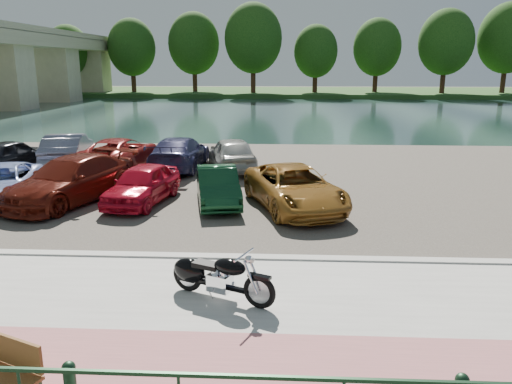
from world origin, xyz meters
TOP-DOWN VIEW (x-y plane):
  - ground at (0.00, 0.00)m, footprint 200.00×200.00m
  - promenade at (0.00, -1.00)m, footprint 60.00×6.00m
  - pink_path at (0.00, -2.50)m, footprint 60.00×2.00m
  - kerb at (0.00, 2.00)m, footprint 60.00×0.30m
  - parking_lot at (0.00, 11.00)m, footprint 60.00×18.00m
  - river at (0.00, 40.00)m, footprint 120.00×40.00m
  - far_bank at (0.00, 72.00)m, footprint 120.00×24.00m
  - far_trees at (4.36, 65.79)m, footprint 70.25×10.68m
  - motorcycle at (-0.12, -0.13)m, footprint 2.19×1.17m
  - car_2 at (-8.37, 6.92)m, footprint 2.97×4.82m
  - car_3 at (-5.93, 6.96)m, footprint 3.81×5.69m
  - car_4 at (-3.47, 6.90)m, footprint 2.16×4.06m
  - car_5 at (-0.91, 6.96)m, footprint 2.03×3.93m
  - car_6 at (1.65, 6.52)m, footprint 3.79×5.47m
  - car_8 at (-10.85, 12.13)m, footprint 2.48×4.28m
  - car_9 at (-8.59, 12.92)m, footprint 2.57×4.89m
  - car_10 at (-6.05, 12.53)m, footprint 2.83×5.27m
  - car_11 at (-3.36, 12.65)m, footprint 2.20×5.06m
  - car_12 at (-0.97, 12.49)m, footprint 2.77×4.66m

SIDE VIEW (x-z plane):
  - ground at x=0.00m, z-range 0.00..0.00m
  - river at x=0.00m, z-range 0.00..0.00m
  - parking_lot at x=0.00m, z-range 0.00..0.04m
  - promenade at x=0.00m, z-range 0.00..0.10m
  - kerb at x=0.00m, z-range 0.00..0.14m
  - pink_path at x=0.00m, z-range 0.10..0.11m
  - far_bank at x=0.00m, z-range 0.00..0.60m
  - motorcycle at x=-0.12m, z-range 0.04..1.09m
  - car_5 at x=-0.91m, z-range 0.04..1.27m
  - car_2 at x=-8.37m, z-range 0.04..1.29m
  - car_4 at x=-3.47m, z-range 0.04..1.36m
  - car_8 at x=-10.85m, z-range 0.04..1.41m
  - car_6 at x=1.65m, z-range 0.04..1.43m
  - car_10 at x=-6.05m, z-range 0.04..1.45m
  - car_11 at x=-3.36m, z-range 0.04..1.49m
  - car_12 at x=-0.97m, z-range 0.04..1.53m
  - car_3 at x=-5.93m, z-range 0.04..1.57m
  - car_9 at x=-8.59m, z-range 0.04..1.57m
  - far_trees at x=4.36m, z-range 1.23..13.75m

